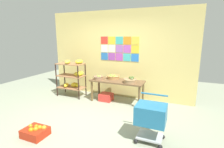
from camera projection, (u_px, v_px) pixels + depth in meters
ground at (88, 121)px, 3.96m from camera, size 9.72×9.72×0.00m
back_wall_with_art at (117, 55)px, 5.37m from camera, size 4.67×0.07×2.69m
banana_shelf_unit at (73, 75)px, 5.46m from camera, size 0.87×0.49×1.20m
display_table at (117, 83)px, 4.99m from camera, size 1.56×0.58×0.65m
fruit_basket_back_right at (113, 77)px, 5.15m from camera, size 0.37×0.37×0.13m
fruit_basket_back_left at (130, 80)px, 4.71m from camera, size 0.37×0.37×0.17m
fruit_basket_left at (98, 77)px, 5.08m from camera, size 0.28×0.28×0.12m
produce_crate_under_table at (106, 97)px, 5.18m from camera, size 0.37×0.33×0.22m
orange_crate_foreground at (36, 132)px, 3.32m from camera, size 0.44×0.38×0.22m
shopping_cart at (151, 116)px, 3.08m from camera, size 0.53×0.48×0.85m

